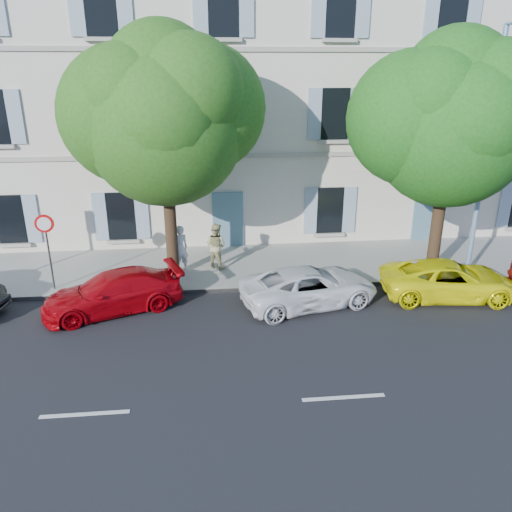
{
  "coord_description": "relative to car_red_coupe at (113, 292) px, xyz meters",
  "views": [
    {
      "loc": [
        -3.09,
        -13.63,
        7.37
      ],
      "look_at": [
        -1.48,
        2.0,
        1.4
      ],
      "focal_mm": 35.0,
      "sensor_mm": 36.0,
      "label": 1
    }
  ],
  "objects": [
    {
      "name": "ground",
      "position": [
        6.16,
        -1.22,
        -0.64
      ],
      "size": [
        90.0,
        90.0,
        0.0
      ],
      "primitive_type": "plane",
      "color": "black"
    },
    {
      "name": "sidewalk",
      "position": [
        6.16,
        3.23,
        -0.56
      ],
      "size": [
        36.0,
        4.5,
        0.15
      ],
      "primitive_type": "cube",
      "color": "#A09E96",
      "rests_on": "ground"
    },
    {
      "name": "kerb",
      "position": [
        6.16,
        1.06,
        -0.56
      ],
      "size": [
        36.0,
        0.16,
        0.16
      ],
      "primitive_type": "cube",
      "color": "#9E998E",
      "rests_on": "ground"
    },
    {
      "name": "building",
      "position": [
        6.16,
        8.98,
        5.36
      ],
      "size": [
        28.0,
        7.0,
        12.0
      ],
      "primitive_type": "cube",
      "color": "beige",
      "rests_on": "ground"
    },
    {
      "name": "car_red_coupe",
      "position": [
        0.0,
        0.0,
        0.0
      ],
      "size": [
        4.74,
        3.16,
        1.27
      ],
      "primitive_type": "imported",
      "rotation": [
        0.0,
        0.0,
        5.06
      ],
      "color": "#A8040C",
      "rests_on": "ground"
    },
    {
      "name": "car_white_coupe",
      "position": [
        6.34,
        -0.19,
        -0.01
      ],
      "size": [
        4.9,
        3.09,
        1.26
      ],
      "primitive_type": "imported",
      "rotation": [
        0.0,
        0.0,
        1.8
      ],
      "color": "white",
      "rests_on": "ground"
    },
    {
      "name": "car_yellow_supercar",
      "position": [
        11.16,
        -0.13,
        -0.01
      ],
      "size": [
        4.72,
        2.57,
        1.25
      ],
      "primitive_type": "imported",
      "rotation": [
        0.0,
        0.0,
        1.46
      ],
      "color": "#F9F30A",
      "rests_on": "ground"
    },
    {
      "name": "tree_left",
      "position": [
        1.78,
        2.37,
        4.93
      ],
      "size": [
        5.43,
        5.43,
        8.42
      ],
      "color": "#3A2819",
      "rests_on": "sidewalk"
    },
    {
      "name": "tree_right",
      "position": [
        11.34,
        1.61,
        4.79
      ],
      "size": [
        5.34,
        5.34,
        8.22
      ],
      "color": "#3A2819",
      "rests_on": "sidewalk"
    },
    {
      "name": "road_sign",
      "position": [
        -2.29,
        1.57,
        1.44
      ],
      "size": [
        0.62,
        0.11,
        2.68
      ],
      "color": "#383A3D",
      "rests_on": "sidewalk"
    },
    {
      "name": "street_lamp",
      "position": [
        12.66,
        1.28,
        4.35
      ],
      "size": [
        0.28,
        1.81,
        8.54
      ],
      "color": "#7293BF",
      "rests_on": "sidewalk"
    },
    {
      "name": "pedestrian_a",
      "position": [
        2.04,
        2.75,
        0.41
      ],
      "size": [
        0.78,
        0.67,
        1.79
      ],
      "primitive_type": "imported",
      "rotation": [
        0.0,
        0.0,
        3.6
      ],
      "color": "silver",
      "rests_on": "sidewalk"
    },
    {
      "name": "pedestrian_b",
      "position": [
        3.37,
        2.98,
        0.39
      ],
      "size": [
        1.08,
        1.03,
        1.76
      ],
      "primitive_type": "imported",
      "rotation": [
        0.0,
        0.0,
        2.53
      ],
      "color": "tan",
      "rests_on": "sidewalk"
    }
  ]
}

